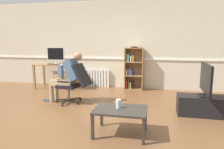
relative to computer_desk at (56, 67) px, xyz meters
name	(u,v)px	position (x,y,z in m)	size (l,w,h in m)	color
ground_plane	(95,116)	(1.93, -2.15, -0.65)	(18.00, 18.00, 0.00)	brown
back_wall	(120,45)	(1.93, 0.50, 0.70)	(12.00, 0.13, 2.70)	beige
computer_desk	(56,67)	(0.00, 0.00, 0.00)	(1.29, 0.64, 0.76)	#9E7547
imac_monitor	(56,54)	(-0.04, 0.08, 0.40)	(0.58, 0.14, 0.51)	silver
keyboard	(53,64)	(-0.02, -0.14, 0.12)	(0.37, 0.12, 0.02)	black
computer_mouse	(63,64)	(0.31, -0.12, 0.12)	(0.06, 0.10, 0.03)	white
bookshelf	(133,69)	(2.39, 0.29, -0.01)	(0.56, 0.29, 1.34)	olive
radiator	(96,78)	(1.17, 0.39, -0.37)	(0.90, 0.08, 0.56)	white
office_chair	(75,82)	(1.21, -1.43, -0.13)	(0.87, 0.62, 0.95)	black
person_seated	(67,76)	(1.02, -1.41, 0.00)	(1.00, 0.42, 1.22)	tan
tv_stand	(204,106)	(4.01, -1.63, -0.45)	(1.01, 0.43, 0.39)	black
tv_screen	(206,79)	(4.02, -1.63, 0.08)	(0.21, 0.99, 0.64)	black
coffee_table	(120,112)	(2.54, -2.81, -0.28)	(0.81, 0.58, 0.42)	#332D28
drinking_glass	(118,104)	(2.50, -2.78, -0.16)	(0.08, 0.08, 0.14)	silver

